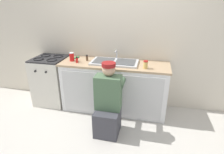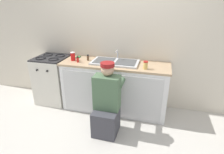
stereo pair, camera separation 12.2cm
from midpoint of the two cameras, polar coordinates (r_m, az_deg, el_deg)
The scene contains 12 objects.
ground_plane at distance 3.37m, azimuth 0.61°, elevation -12.04°, with size 12.00×12.00×0.00m, color beige.
back_wall at distance 3.47m, azimuth 3.42°, elevation 11.48°, with size 6.00×0.10×2.50m, color beige.
counter_cabinet at distance 3.40m, azimuth 1.86°, elevation -3.29°, with size 1.83×0.62×0.87m.
countertop at distance 3.24m, azimuth 2.00°, elevation 3.98°, with size 1.87×0.62×0.03m, color tan.
sink_double_basin at distance 3.23m, azimuth 2.02°, elevation 4.60°, with size 0.80×0.44×0.19m.
stove_range at distance 3.85m, azimuth -16.54°, elevation -0.67°, with size 0.59×0.62×0.93m.
plumber_person at distance 2.82m, azimuth -0.38°, elevation -8.54°, with size 0.42×0.61×1.10m.
soda_cup_red at distance 3.41m, azimuth -10.83°, elevation 6.19°, with size 0.08×0.08×0.15m.
cell_phone at distance 3.59m, azimuth -9.38°, elevation 5.96°, with size 0.07×0.14×0.01m.
condiment_jar at distance 2.99m, azimuth 11.33°, elevation 3.59°, with size 0.07×0.07×0.13m.
spice_bottle_red at distance 3.30m, azimuth -9.38°, elevation 5.31°, with size 0.04×0.04×0.10m.
spice_bottle_pepper at distance 3.38m, azimuth -6.31°, elevation 5.88°, with size 0.04×0.04×0.10m.
Camera 2 is at (0.74, -2.68, 1.92)m, focal length 30.00 mm.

